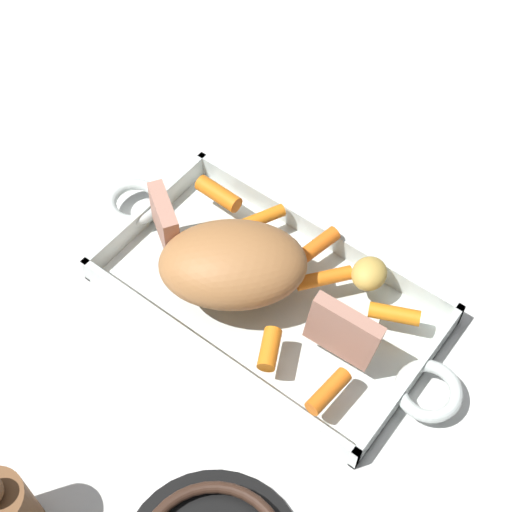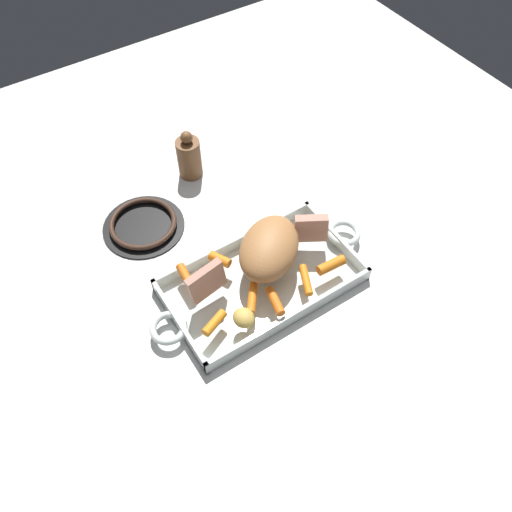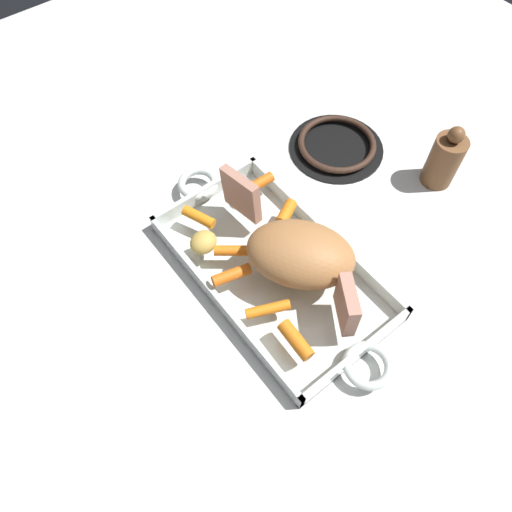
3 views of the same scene
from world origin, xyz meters
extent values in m
plane|color=silver|center=(0.00, 0.00, 0.00)|extent=(1.79, 1.79, 0.00)
cube|color=silver|center=(0.00, 0.00, 0.00)|extent=(0.37, 0.21, 0.01)
cube|color=silver|center=(0.00, 0.10, 0.02)|extent=(0.37, 0.01, 0.03)
cube|color=silver|center=(0.00, -0.10, 0.02)|extent=(0.37, 0.01, 0.03)
cube|color=silver|center=(0.18, 0.00, 0.02)|extent=(0.01, 0.21, 0.03)
cube|color=silver|center=(-0.18, 0.00, 0.02)|extent=(0.01, 0.21, 0.03)
torus|color=silver|center=(0.20, 0.00, 0.02)|extent=(0.07, 0.07, 0.01)
torus|color=silver|center=(-0.20, 0.00, 0.02)|extent=(0.07, 0.07, 0.01)
ellipsoid|color=#AD7241|center=(-0.03, -0.02, 0.07)|extent=(0.19, 0.18, 0.07)
cube|color=tan|center=(-0.13, -0.02, 0.07)|extent=(0.07, 0.05, 0.07)
cube|color=tan|center=(0.11, -0.02, 0.07)|extent=(0.08, 0.02, 0.08)
cylinder|color=orange|center=(0.13, -0.07, 0.04)|extent=(0.02, 0.06, 0.02)
cylinder|color=orange|center=(-0.12, 0.06, 0.04)|extent=(0.06, 0.02, 0.02)
cylinder|color=orange|center=(-0.06, 0.06, 0.04)|extent=(0.04, 0.06, 0.02)
cylinder|color=orange|center=(0.05, 0.04, 0.04)|extent=(0.05, 0.06, 0.02)
cylinder|color=orange|center=(0.02, 0.07, 0.04)|extent=(0.03, 0.06, 0.02)
cylinder|color=orange|center=(0.13, 0.05, 0.04)|extent=(0.06, 0.04, 0.02)
cylinder|color=orange|center=(0.05, -0.07, 0.04)|extent=(0.04, 0.05, 0.02)
ellipsoid|color=gold|center=(0.08, 0.07, 0.05)|extent=(0.04, 0.04, 0.03)
camera|label=1|loc=(0.27, -0.37, 0.72)|focal=53.57mm
camera|label=2|loc=(0.31, 0.46, 0.85)|focal=36.42mm
camera|label=3|loc=(-0.27, 0.25, 0.64)|focal=33.49mm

